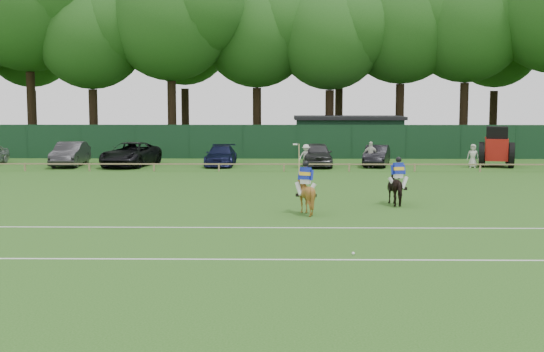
{
  "coord_description": "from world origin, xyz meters",
  "views": [
    {
      "loc": [
        0.96,
        -26.35,
        4.69
      ],
      "look_at": [
        0.5,
        3.0,
        1.4
      ],
      "focal_mm": 48.0,
      "sensor_mm": 36.0,
      "label": 1
    }
  ],
  "objects_px": {
    "horse_chestnut": "(305,195)",
    "utility_shed": "(348,136)",
    "estate_black": "(377,156)",
    "horse_dark": "(398,188)",
    "polo_ball": "(353,253)",
    "spectator_mid": "(370,155)",
    "spectator_left": "(306,156)",
    "sedan_grey": "(70,154)",
    "suv_black": "(131,154)",
    "spectator_right": "(473,156)",
    "tractor": "(496,148)",
    "sedan_navy": "(221,156)",
    "hatch_grey": "(317,154)"
  },
  "relations": [
    {
      "from": "spectator_left",
      "to": "utility_shed",
      "type": "height_order",
      "value": "utility_shed"
    },
    {
      "from": "horse_chestnut",
      "to": "sedan_grey",
      "type": "distance_m",
      "value": 24.36
    },
    {
      "from": "spectator_mid",
      "to": "utility_shed",
      "type": "bearing_deg",
      "value": 96.23
    },
    {
      "from": "spectator_right",
      "to": "tractor",
      "type": "distance_m",
      "value": 1.94
    },
    {
      "from": "sedan_grey",
      "to": "suv_black",
      "type": "height_order",
      "value": "sedan_grey"
    },
    {
      "from": "hatch_grey",
      "to": "spectator_mid",
      "type": "height_order",
      "value": "spectator_mid"
    },
    {
      "from": "polo_ball",
      "to": "horse_chestnut",
      "type": "bearing_deg",
      "value": 99.08
    },
    {
      "from": "horse_chestnut",
      "to": "utility_shed",
      "type": "bearing_deg",
      "value": -74.27
    },
    {
      "from": "estate_black",
      "to": "spectator_right",
      "type": "distance_m",
      "value": 6.16
    },
    {
      "from": "sedan_grey",
      "to": "sedan_navy",
      "type": "height_order",
      "value": "sedan_grey"
    },
    {
      "from": "horse_dark",
      "to": "horse_chestnut",
      "type": "bearing_deg",
      "value": 19.64
    },
    {
      "from": "estate_black",
      "to": "spectator_left",
      "type": "height_order",
      "value": "spectator_left"
    },
    {
      "from": "sedan_navy",
      "to": "spectator_right",
      "type": "relative_size",
      "value": 3.02
    },
    {
      "from": "estate_black",
      "to": "spectator_right",
      "type": "xyz_separation_m",
      "value": [
        6.08,
        -1.01,
        0.08
      ]
    },
    {
      "from": "estate_black",
      "to": "utility_shed",
      "type": "relative_size",
      "value": 0.49
    },
    {
      "from": "tractor",
      "to": "estate_black",
      "type": "bearing_deg",
      "value": -167.06
    },
    {
      "from": "sedan_navy",
      "to": "spectator_mid",
      "type": "distance_m",
      "value": 9.84
    },
    {
      "from": "spectator_left",
      "to": "polo_ball",
      "type": "bearing_deg",
      "value": -109.84
    },
    {
      "from": "sedan_navy",
      "to": "estate_black",
      "type": "distance_m",
      "value": 10.32
    },
    {
      "from": "estate_black",
      "to": "tractor",
      "type": "height_order",
      "value": "tractor"
    },
    {
      "from": "horse_chestnut",
      "to": "spectator_mid",
      "type": "xyz_separation_m",
      "value": [
        4.76,
        18.46,
        0.09
      ]
    },
    {
      "from": "hatch_grey",
      "to": "spectator_mid",
      "type": "xyz_separation_m",
      "value": [
        3.41,
        -0.74,
        0.05
      ]
    },
    {
      "from": "spectator_left",
      "to": "sedan_grey",
      "type": "bearing_deg",
      "value": 155.3
    },
    {
      "from": "estate_black",
      "to": "spectator_right",
      "type": "bearing_deg",
      "value": 3.73
    },
    {
      "from": "utility_shed",
      "to": "spectator_left",
      "type": "bearing_deg",
      "value": -110.34
    },
    {
      "from": "polo_ball",
      "to": "estate_black",
      "type": "bearing_deg",
      "value": 81.33
    },
    {
      "from": "spectator_left",
      "to": "spectator_right",
      "type": "xyz_separation_m",
      "value": [
        10.78,
        0.21,
        0.01
      ]
    },
    {
      "from": "horse_dark",
      "to": "spectator_right",
      "type": "xyz_separation_m",
      "value": [
        7.35,
        16.09,
        0.03
      ]
    },
    {
      "from": "spectator_mid",
      "to": "tractor",
      "type": "bearing_deg",
      "value": 7.92
    },
    {
      "from": "horse_dark",
      "to": "tractor",
      "type": "relative_size",
      "value": 0.49
    },
    {
      "from": "horse_chestnut",
      "to": "sedan_grey",
      "type": "bearing_deg",
      "value": -27.81
    },
    {
      "from": "horse_dark",
      "to": "spectator_left",
      "type": "relative_size",
      "value": 1.15
    },
    {
      "from": "horse_dark",
      "to": "estate_black",
      "type": "bearing_deg",
      "value": -105.07
    },
    {
      "from": "utility_shed",
      "to": "sedan_grey",
      "type": "bearing_deg",
      "value": -155.61
    },
    {
      "from": "utility_shed",
      "to": "spectator_right",
      "type": "bearing_deg",
      "value": -52.63
    },
    {
      "from": "horse_chestnut",
      "to": "utility_shed",
      "type": "height_order",
      "value": "utility_shed"
    },
    {
      "from": "horse_dark",
      "to": "sedan_navy",
      "type": "relative_size",
      "value": 0.38
    },
    {
      "from": "sedan_navy",
      "to": "horse_dark",
      "type": "bearing_deg",
      "value": -61.2
    },
    {
      "from": "hatch_grey",
      "to": "sedan_navy",
      "type": "bearing_deg",
      "value": 177.05
    },
    {
      "from": "horse_dark",
      "to": "suv_black",
      "type": "distance_m",
      "value": 22.51
    },
    {
      "from": "spectator_mid",
      "to": "horse_chestnut",
      "type": "bearing_deg",
      "value": -101.84
    },
    {
      "from": "suv_black",
      "to": "polo_ball",
      "type": "xyz_separation_m",
      "value": [
        12.15,
        -26.6,
        -0.74
      ]
    },
    {
      "from": "horse_dark",
      "to": "polo_ball",
      "type": "xyz_separation_m",
      "value": [
        -2.84,
        -9.81,
        -0.69
      ]
    },
    {
      "from": "spectator_left",
      "to": "spectator_mid",
      "type": "bearing_deg",
      "value": -18.32
    },
    {
      "from": "hatch_grey",
      "to": "polo_ball",
      "type": "xyz_separation_m",
      "value": [
        -0.16,
        -26.64,
        -0.74
      ]
    },
    {
      "from": "estate_black",
      "to": "horse_chestnut",
      "type": "bearing_deg",
      "value": -92.08
    },
    {
      "from": "horse_chestnut",
      "to": "spectator_right",
      "type": "distance_m",
      "value": 21.68
    },
    {
      "from": "sedan_grey",
      "to": "estate_black",
      "type": "distance_m",
      "value": 20.28
    },
    {
      "from": "horse_chestnut",
      "to": "hatch_grey",
      "type": "distance_m",
      "value": 19.25
    },
    {
      "from": "sedan_navy",
      "to": "suv_black",
      "type": "bearing_deg",
      "value": -175.65
    }
  ]
}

